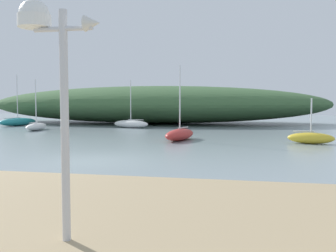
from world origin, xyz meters
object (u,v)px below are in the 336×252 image
sailboat_by_sandbar (36,126)px  sailboat_off_point (311,138)px  mast_structure (47,46)px  sailboat_inner_mooring (180,134)px  sailboat_near_shore (131,124)px  sailboat_west_reach (18,122)px

sailboat_by_sandbar → sailboat_off_point: 21.16m
mast_structure → sailboat_by_sandbar: bearing=121.7°
mast_structure → sailboat_inner_mooring: sailboat_inner_mooring is taller
sailboat_near_shore → sailboat_by_sandbar: bearing=-147.2°
sailboat_west_reach → sailboat_near_shore: 11.87m
mast_structure → sailboat_off_point: 17.48m
mast_structure → sailboat_by_sandbar: 26.16m
sailboat_near_shore → mast_structure: bearing=-75.4°
mast_structure → sailboat_off_point: mast_structure is taller
sailboat_by_sandbar → sailboat_near_shore: bearing=32.8°
sailboat_near_shore → sailboat_inner_mooring: (6.16, -10.11, -0.01)m
sailboat_by_sandbar → sailboat_off_point: size_ratio=1.64×
mast_structure → sailboat_inner_mooring: bearing=92.7°
sailboat_near_shore → sailboat_off_point: 17.10m
sailboat_inner_mooring → sailboat_off_point: sailboat_inner_mooring is taller
sailboat_inner_mooring → sailboat_near_shore: bearing=121.3°
sailboat_near_shore → sailboat_inner_mooring: bearing=-58.7°
sailboat_west_reach → sailboat_by_sandbar: sailboat_west_reach is taller
mast_structure → sailboat_near_shore: size_ratio=0.81×
sailboat_by_sandbar → sailboat_off_point: sailboat_by_sandbar is taller
mast_structure → sailboat_west_reach: (-18.77, 27.21, -2.61)m
sailboat_off_point → sailboat_west_reach: bearing=156.1°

